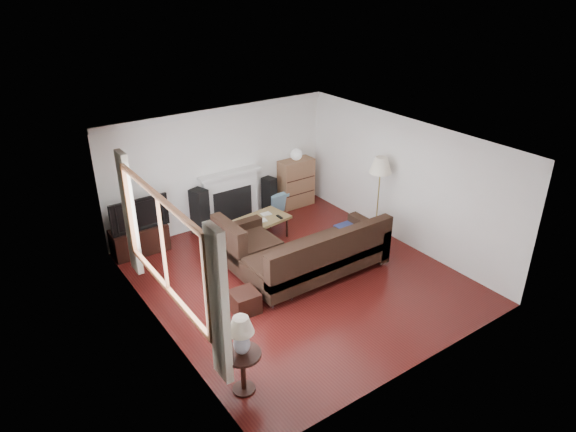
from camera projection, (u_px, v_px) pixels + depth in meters
room at (298, 214)px, 8.57m from camera, size 5.10×5.60×2.54m
window at (163, 244)px, 7.03m from camera, size 0.12×2.74×1.54m
curtain_near at (219, 306)px, 6.00m from camera, size 0.10×0.35×2.10m
curtain_far at (129, 214)px, 8.24m from camera, size 0.10×0.35×2.10m
fireplace at (231, 197)px, 10.89m from camera, size 1.40×0.26×1.15m
tv_stand at (140, 240)px, 9.83m from camera, size 1.05×0.47×0.52m
television at (137, 212)px, 9.59m from camera, size 1.10×0.14×0.63m
speaker_left at (200, 212)px, 10.44m from camera, size 0.35×0.39×0.97m
speaker_right at (269, 195)px, 11.36m from camera, size 0.29×0.32×0.83m
bookshelf at (296, 183)px, 11.66m from camera, size 0.80×0.38×1.10m
globe_lamp at (296, 154)px, 11.36m from camera, size 0.26×0.26×0.26m
sectional_sofa at (317, 252)px, 9.01m from camera, size 2.84×2.07×0.92m
coffee_table at (259, 230)px, 10.25m from camera, size 1.30×0.82×0.48m
footstool at (245, 302)px, 8.16m from camera, size 0.44×0.44×0.35m
floor_lamp at (378, 198)px, 10.15m from camera, size 0.50×0.50×1.70m
side_table at (243, 372)px, 6.57m from camera, size 0.49×0.49×0.61m
table_lamp at (241, 336)px, 6.32m from camera, size 0.33×0.33×0.54m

